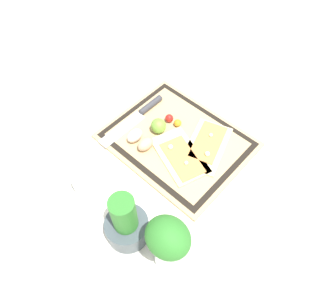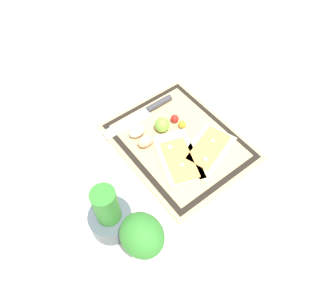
{
  "view_description": "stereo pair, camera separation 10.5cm",
  "coord_description": "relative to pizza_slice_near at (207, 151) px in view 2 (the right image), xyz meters",
  "views": [
    {
      "loc": [
        -0.42,
        0.51,
        0.88
      ],
      "look_at": [
        0.0,
        0.05,
        0.03
      ],
      "focal_mm": 35.0,
      "sensor_mm": 36.0,
      "label": 1
    },
    {
      "loc": [
        -0.49,
        0.43,
        0.88
      ],
      "look_at": [
        0.0,
        0.05,
        0.03
      ],
      "focal_mm": 35.0,
      "sensor_mm": 36.0,
      "label": 2
    }
  ],
  "objects": [
    {
      "name": "ground_plane",
      "position": [
        0.09,
        0.04,
        -0.02
      ],
      "size": [
        6.0,
        6.0,
        0.0
      ],
      "primitive_type": "plane",
      "color": "silver"
    },
    {
      "name": "pizza_slice_far",
      "position": [
        0.04,
        0.09,
        0.0
      ],
      "size": [
        0.23,
        0.18,
        0.02
      ],
      "color": "beige",
      "rests_on": "cutting_board"
    },
    {
      "name": "herb_pot",
      "position": [
        -0.02,
        0.37,
        0.04
      ],
      "size": [
        0.12,
        0.12,
        0.19
      ],
      "color": "#3D474C",
      "rests_on": "ground_plane"
    },
    {
      "name": "cherry_tomato_yellow",
      "position": [
        0.13,
        -0.0,
        0.01
      ],
      "size": [
        0.03,
        0.03,
        0.03
      ],
      "primitive_type": "sphere",
      "color": "orange",
      "rests_on": "cutting_board"
    },
    {
      "name": "pizza_slice_near",
      "position": [
        0.0,
        0.0,
        0.0
      ],
      "size": [
        0.18,
        0.23,
        0.02
      ],
      "color": "beige",
      "rests_on": "cutting_board"
    },
    {
      "name": "herb_glass",
      "position": [
        -0.15,
        0.35,
        0.1
      ],
      "size": [
        0.11,
        0.1,
        0.2
      ],
      "color": "silver",
      "rests_on": "ground_plane"
    },
    {
      "name": "cutting_board",
      "position": [
        0.09,
        0.04,
        -0.01
      ],
      "size": [
        0.45,
        0.36,
        0.02
      ],
      "color": "tan",
      "rests_on": "ground_plane"
    },
    {
      "name": "sauce_jar",
      "position": [
        0.17,
        0.36,
        0.02
      ],
      "size": [
        0.08,
        0.08,
        0.1
      ],
      "color": "silver",
      "rests_on": "ground_plane"
    },
    {
      "name": "cherry_tomato_red",
      "position": [
        0.16,
        0.0,
        0.01
      ],
      "size": [
        0.03,
        0.03,
        0.03
      ],
      "primitive_type": "sphere",
      "color": "red",
      "rests_on": "cutting_board"
    },
    {
      "name": "egg_pink",
      "position": [
        0.19,
        0.14,
        0.01
      ],
      "size": [
        0.04,
        0.06,
        0.04
      ],
      "primitive_type": "ellipsoid",
      "color": "beige",
      "rests_on": "cutting_board"
    },
    {
      "name": "knife",
      "position": [
        0.26,
        0.04,
        0.0
      ],
      "size": [
        0.04,
        0.28,
        0.02
      ],
      "color": "silver",
      "rests_on": "cutting_board"
    },
    {
      "name": "egg_brown",
      "position": [
        0.14,
        0.14,
        0.01
      ],
      "size": [
        0.04,
        0.06,
        0.04
      ],
      "primitive_type": "ellipsoid",
      "color": "tan",
      "rests_on": "cutting_board"
    },
    {
      "name": "lime",
      "position": [
        0.16,
        0.06,
        0.02
      ],
      "size": [
        0.05,
        0.05,
        0.05
      ],
      "primitive_type": "sphere",
      "color": "#70A838",
      "rests_on": "cutting_board"
    }
  ]
}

